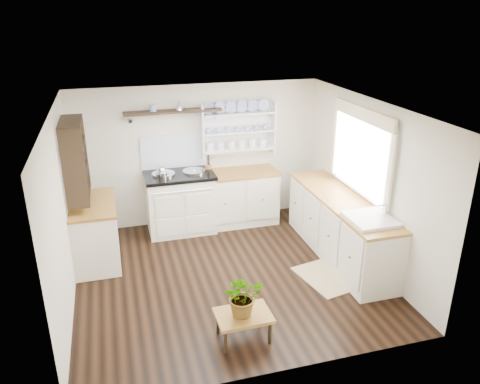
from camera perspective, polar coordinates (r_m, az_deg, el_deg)
name	(u,v)px	position (r m, az deg, el deg)	size (l,w,h in m)	color
floor	(228,275)	(6.50, -1.46, -10.06)	(4.00, 3.80, 0.01)	black
wall_back	(199,155)	(7.72, -5.07, 4.54)	(4.00, 0.02, 2.30)	beige
wall_right	(367,182)	(6.71, 15.22, 1.15)	(0.02, 3.80, 2.30)	beige
wall_left	(62,215)	(5.86, -20.90, -2.64)	(0.02, 3.80, 2.30)	beige
ceiling	(226,108)	(5.64, -1.68, 10.23)	(4.00, 3.80, 0.01)	white
window	(361,151)	(6.68, 14.54, 4.88)	(0.08, 1.55, 1.22)	white
aga_cooker	(180,202)	(7.58, -7.28, -1.16)	(1.09, 0.76, 1.00)	white
back_cabinets	(239,197)	(7.81, -0.16, -0.56)	(1.27, 0.63, 0.90)	beige
right_cabinets	(340,227)	(6.92, 12.10, -4.15)	(0.62, 2.43, 0.90)	beige
belfast_sink	(369,227)	(6.19, 15.50, -4.18)	(0.55, 0.60, 0.45)	white
left_cabinets	(96,231)	(6.93, -17.20, -4.62)	(0.62, 1.13, 0.90)	beige
plate_rack	(237,129)	(7.72, -0.34, 7.74)	(1.20, 0.22, 0.90)	white
high_shelf	(173,112)	(7.35, -8.18, 9.64)	(1.50, 0.29, 0.16)	black
left_shelving	(75,159)	(6.55, -19.47, 3.85)	(0.28, 0.80, 1.05)	black
kettle	(162,174)	(7.24, -9.52, 2.22)	(0.18, 0.18, 0.22)	silver
utensil_crock	(208,169)	(7.59, -3.90, 2.83)	(0.10, 0.10, 0.12)	#9A5C38
center_table	(243,317)	(5.25, 0.41, -15.04)	(0.61, 0.44, 0.32)	brown
potted_plant	(243,296)	(5.09, 0.42, -12.51)	(0.43, 0.37, 0.47)	#3F7233
floor_rug	(325,278)	(6.52, 10.29, -10.27)	(0.55, 0.85, 0.02)	#948656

